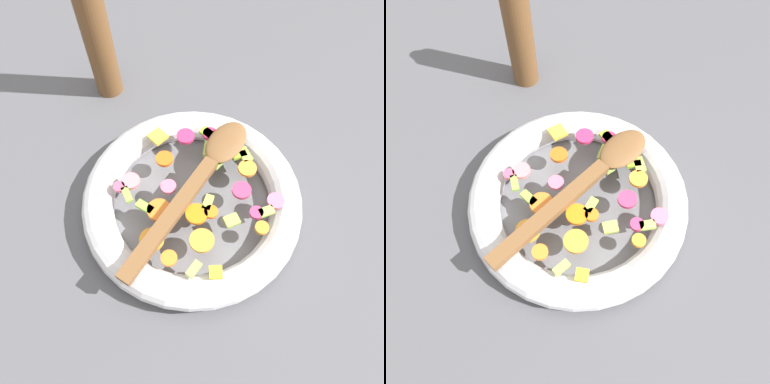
% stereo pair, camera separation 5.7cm
% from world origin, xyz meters
% --- Properties ---
extents(ground_plane, '(4.00, 4.00, 0.00)m').
position_xyz_m(ground_plane, '(0.00, 0.00, 0.00)').
color(ground_plane, '#4C4C51').
extents(skillet, '(0.35, 0.35, 0.05)m').
position_xyz_m(skillet, '(0.00, 0.00, 0.02)').
color(skillet, slate).
rests_on(skillet, ground_plane).
extents(chopped_vegetables, '(0.26, 0.27, 0.01)m').
position_xyz_m(chopped_vegetables, '(-0.01, 0.00, 0.05)').
color(chopped_vegetables, orange).
rests_on(chopped_vegetables, skillet).
extents(wooden_spoon, '(0.24, 0.26, 0.01)m').
position_xyz_m(wooden_spoon, '(-0.02, -0.02, 0.06)').
color(wooden_spoon, brown).
rests_on(wooden_spoon, chopped_vegetables).
extents(pepper_mill, '(0.05, 0.05, 0.25)m').
position_xyz_m(pepper_mill, '(0.11, -0.29, 0.12)').
color(pepper_mill, brown).
rests_on(pepper_mill, ground_plane).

